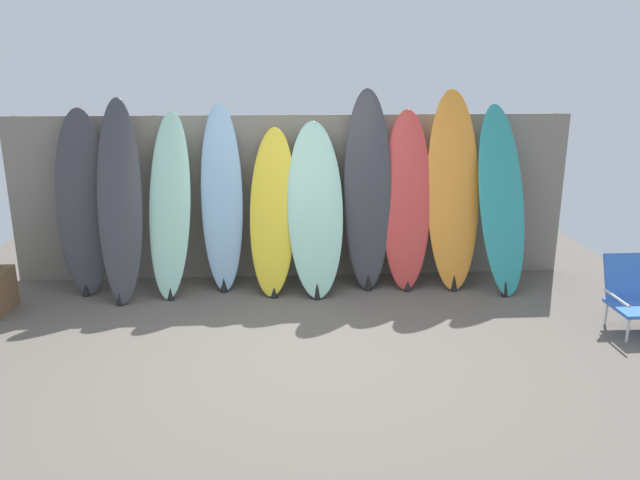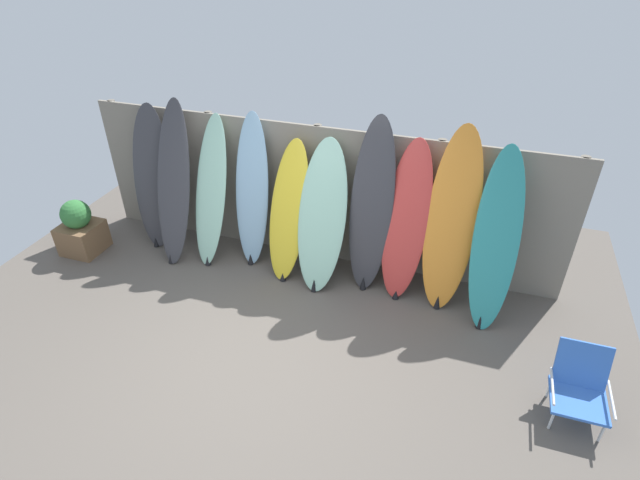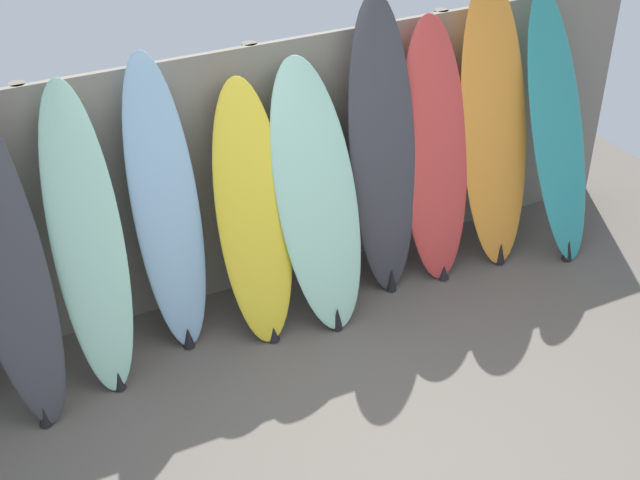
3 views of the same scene
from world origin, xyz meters
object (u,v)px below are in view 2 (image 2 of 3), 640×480
surfboard_charcoal_1 (174,184)px  surfboard_teal_9 (496,242)px  surfboard_skyblue_3 (252,193)px  surfboard_seafoam_5 (322,218)px  surfboard_seafoam_2 (211,193)px  beach_chair (580,384)px  planter_box (80,229)px  surfboard_red_7 (406,222)px  surfboard_charcoal_6 (371,208)px  surfboard_charcoal_0 (153,179)px  surfboard_yellow_4 (288,212)px  surfboard_orange_8 (451,223)px

surfboard_charcoal_1 → surfboard_teal_9: bearing=-0.2°
surfboard_skyblue_3 → surfboard_seafoam_5: surfboard_skyblue_3 is taller
surfboard_seafoam_2 → beach_chair: size_ratio=2.86×
planter_box → surfboard_seafoam_2: bearing=16.0°
surfboard_seafoam_2 → surfboard_red_7: bearing=1.1°
surfboard_charcoal_6 → planter_box: (-3.81, -0.57, -0.70)m
surfboard_charcoal_0 → surfboard_yellow_4: 1.95m
surfboard_charcoal_0 → planter_box: size_ratio=2.51×
beach_chair → planter_box: (-6.08, 0.73, 0.01)m
surfboard_yellow_4 → planter_box: bearing=-170.2°
surfboard_charcoal_1 → surfboard_orange_8: size_ratio=0.97×
planter_box → surfboard_charcoal_0: bearing=33.7°
surfboard_yellow_4 → surfboard_red_7: bearing=2.7°
surfboard_orange_8 → surfboard_seafoam_2: bearing=-179.2°
surfboard_skyblue_3 → surfboard_orange_8: surfboard_orange_8 is taller
surfboard_charcoal_1 → planter_box: bearing=-161.0°
surfboard_charcoal_0 → surfboard_orange_8: 3.85m
surfboard_charcoal_1 → surfboard_charcoal_6: size_ratio=0.96×
surfboard_teal_9 → planter_box: size_ratio=2.54×
surfboard_charcoal_1 → surfboard_seafoam_2: size_ratio=1.08×
surfboard_seafoam_2 → surfboard_charcoal_6: (2.05, 0.06, 0.11)m
surfboard_seafoam_5 → beach_chair: surfboard_seafoam_5 is taller
surfboard_skyblue_3 → surfboard_seafoam_5: 0.99m
surfboard_skyblue_3 → surfboard_yellow_4: 0.56m
surfboard_seafoam_2 → surfboard_orange_8: 2.96m
surfboard_charcoal_1 → beach_chair: surfboard_charcoal_1 is taller
surfboard_red_7 → beach_chair: (1.86, -1.28, -0.61)m
surfboard_skyblue_3 → surfboard_charcoal_0: bearing=-178.8°
surfboard_charcoal_0 → surfboard_skyblue_3: surfboard_skyblue_3 is taller
surfboard_teal_9 → surfboard_charcoal_6: bearing=174.1°
surfboard_charcoal_6 → surfboard_red_7: bearing=-2.4°
beach_chair → surfboard_charcoal_1: bearing=166.4°
surfboard_red_7 → surfboard_seafoam_5: bearing=-173.9°
surfboard_red_7 → planter_box: bearing=-172.6°
surfboard_teal_9 → planter_box: 5.25m
surfboard_charcoal_1 → surfboard_charcoal_6: surfboard_charcoal_6 is taller
surfboard_charcoal_6 → planter_box: surfboard_charcoal_6 is taller
surfboard_charcoal_1 → surfboard_teal_9: surfboard_charcoal_1 is taller
surfboard_seafoam_2 → surfboard_teal_9: bearing=-1.4°
surfboard_skyblue_3 → surfboard_charcoal_6: (1.53, -0.04, 0.07)m
surfboard_charcoal_1 → surfboard_charcoal_0: bearing=161.3°
surfboard_yellow_4 → surfboard_seafoam_2: bearing=178.9°
surfboard_yellow_4 → surfboard_seafoam_5: surfboard_seafoam_5 is taller
surfboard_red_7 → beach_chair: 2.34m
surfboard_charcoal_1 → surfboard_teal_9: size_ratio=1.04×
surfboard_orange_8 → surfboard_charcoal_1: bearing=-178.3°
surfboard_seafoam_5 → planter_box: (-3.25, -0.45, -0.54)m
surfboard_orange_8 → surfboard_teal_9: size_ratio=1.08×
surfboard_seafoam_2 → surfboard_teal_9: size_ratio=0.97×
surfboard_charcoal_1 → surfboard_teal_9: (3.92, -0.02, -0.05)m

